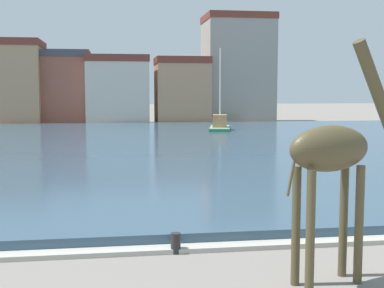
% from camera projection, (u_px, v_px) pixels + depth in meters
% --- Properties ---
extents(harbor_water, '(77.47, 46.08, 0.36)m').
position_uv_depth(harbor_water, '(125.00, 146.00, 35.60)').
color(harbor_water, '#334C60').
rests_on(harbor_water, ground).
extents(quay_edge_coping, '(77.47, 0.50, 0.12)m').
position_uv_depth(quay_edge_coping, '(147.00, 250.00, 12.70)').
color(quay_edge_coping, '#ADA89E').
rests_on(quay_edge_coping, ground).
extents(giraffe_statue, '(2.94, 1.32, 5.24)m').
position_uv_depth(giraffe_statue, '(336.00, 153.00, 10.45)').
color(giraffe_statue, '#4C4228').
rests_on(giraffe_statue, ground).
extents(sailboat_green, '(3.00, 6.35, 7.77)m').
position_uv_depth(sailboat_green, '(220.00, 127.00, 48.14)').
color(sailboat_green, '#236B42').
rests_on(sailboat_green, ground).
extents(mooring_bollard, '(0.24, 0.24, 0.50)m').
position_uv_depth(mooring_bollard, '(176.00, 243.00, 12.63)').
color(mooring_bollard, '#232326').
rests_on(mooring_bollard, ground).
extents(townhouse_narrow_midrow, '(7.84, 7.54, 9.67)m').
position_uv_depth(townhouse_narrow_midrow, '(9.00, 83.00, 60.38)').
color(townhouse_narrow_midrow, tan).
rests_on(townhouse_narrow_midrow, ground).
extents(townhouse_wide_warehouse, '(7.30, 7.68, 8.56)m').
position_uv_depth(townhouse_wide_warehouse, '(60.00, 87.00, 62.48)').
color(townhouse_wide_warehouse, '#8E5142').
rests_on(townhouse_wide_warehouse, ground).
extents(townhouse_end_terrace, '(7.27, 6.73, 7.98)m').
position_uv_depth(townhouse_end_terrace, '(117.00, 90.00, 61.63)').
color(townhouse_end_terrace, beige).
rests_on(townhouse_end_terrace, ground).
extents(townhouse_corner_house, '(6.32, 5.88, 7.83)m').
position_uv_depth(townhouse_corner_house, '(182.00, 91.00, 62.30)').
color(townhouse_corner_house, tan).
rests_on(townhouse_corner_house, ground).
extents(townhouse_tall_gabled, '(8.32, 6.98, 13.20)m').
position_uv_depth(townhouse_tall_gabled, '(238.00, 69.00, 65.02)').
color(townhouse_tall_gabled, gray).
rests_on(townhouse_tall_gabled, ground).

